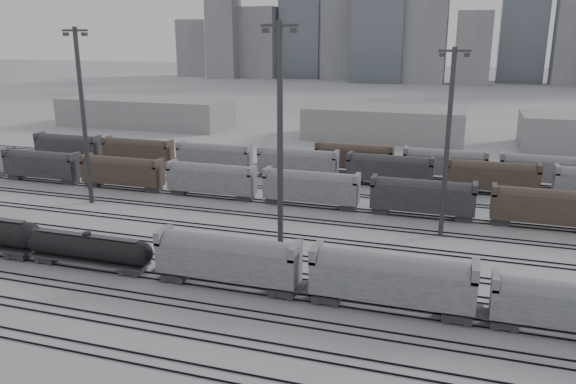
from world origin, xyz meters
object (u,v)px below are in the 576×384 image
(hopper_car_a, at_px, (227,257))
(light_mast_c, at_px, (280,135))
(hopper_car_b, at_px, (392,278))
(tank_car_b, at_px, (88,248))
(hopper_car_c, at_px, (574,305))

(hopper_car_a, distance_m, light_mast_c, 16.13)
(hopper_car_a, distance_m, hopper_car_b, 17.16)
(tank_car_b, relative_size, hopper_car_c, 1.19)
(hopper_car_a, bearing_deg, tank_car_b, -180.00)
(light_mast_c, bearing_deg, hopper_car_a, -100.02)
(hopper_car_a, bearing_deg, hopper_car_c, 0.00)
(light_mast_c, bearing_deg, hopper_car_c, -20.25)
(hopper_car_a, height_order, hopper_car_b, hopper_car_b)
(hopper_car_a, height_order, hopper_car_c, hopper_car_a)
(hopper_car_b, bearing_deg, tank_car_b, -180.00)
(tank_car_b, bearing_deg, light_mast_c, 30.53)
(tank_car_b, xyz_separation_m, hopper_car_b, (34.59, 0.00, 1.13))
(tank_car_b, bearing_deg, hopper_car_a, 0.00)
(tank_car_b, xyz_separation_m, light_mast_c, (19.45, 11.47, 12.24))
(hopper_car_a, height_order, light_mast_c, light_mast_c)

